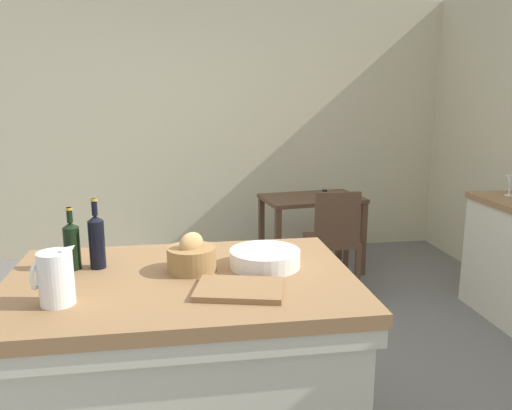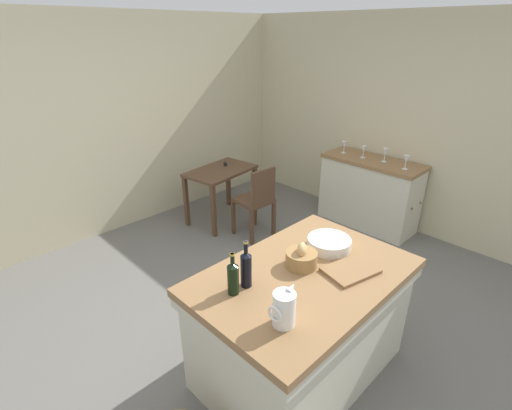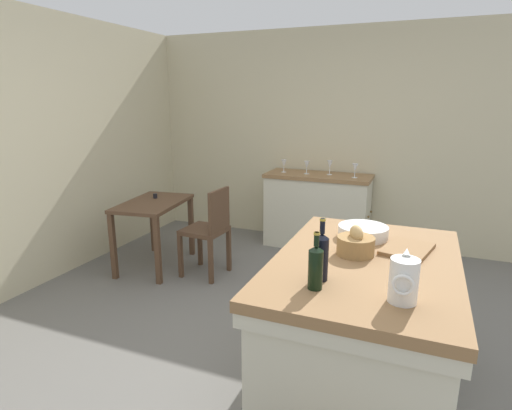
% 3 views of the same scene
% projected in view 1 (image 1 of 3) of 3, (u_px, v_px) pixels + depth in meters
% --- Properties ---
extents(ground_plane, '(6.76, 6.76, 0.00)m').
position_uv_depth(ground_plane, '(227.00, 379.00, 3.04)').
color(ground_plane, '#66635E').
extents(wall_back, '(5.32, 0.12, 2.60)m').
position_uv_depth(wall_back, '(201.00, 129.00, 5.27)').
color(wall_back, beige).
rests_on(wall_back, ground).
extents(island_table, '(1.52, 1.02, 0.89)m').
position_uv_depth(island_table, '(184.00, 361.00, 2.32)').
color(island_table, olive).
rests_on(island_table, ground).
extents(writing_desk, '(0.97, 0.68, 0.77)m').
position_uv_depth(writing_desk, '(312.00, 209.00, 4.76)').
color(writing_desk, '#513826').
rests_on(writing_desk, ground).
extents(wooden_chair, '(0.42, 0.42, 0.92)m').
position_uv_depth(wooden_chair, '(333.00, 239.00, 4.15)').
color(wooden_chair, '#513826').
rests_on(wooden_chair, ground).
extents(pitcher, '(0.17, 0.13, 0.25)m').
position_uv_depth(pitcher, '(56.00, 277.00, 1.93)').
color(pitcher, white).
rests_on(pitcher, island_table).
extents(wash_bowl, '(0.33, 0.33, 0.08)m').
position_uv_depth(wash_bowl, '(265.00, 258.00, 2.36)').
color(wash_bowl, white).
rests_on(wash_bowl, island_table).
extents(bread_basket, '(0.22, 0.22, 0.18)m').
position_uv_depth(bread_basket, '(192.00, 257.00, 2.30)').
color(bread_basket, olive).
rests_on(bread_basket, island_table).
extents(cutting_board, '(0.40, 0.32, 0.02)m').
position_uv_depth(cutting_board, '(239.00, 289.00, 2.06)').
color(cutting_board, olive).
rests_on(cutting_board, island_table).
extents(wine_bottle_dark, '(0.07, 0.07, 0.33)m').
position_uv_depth(wine_bottle_dark, '(97.00, 240.00, 2.32)').
color(wine_bottle_dark, black).
rests_on(wine_bottle_dark, island_table).
extents(wine_bottle_amber, '(0.07, 0.07, 0.29)m').
position_uv_depth(wine_bottle_amber, '(72.00, 244.00, 2.31)').
color(wine_bottle_amber, black).
rests_on(wine_bottle_amber, island_table).
extents(wine_glass_right, '(0.07, 0.07, 0.16)m').
position_uv_depth(wine_glass_right, '(510.00, 182.00, 3.87)').
color(wine_glass_right, white).
rests_on(wine_glass_right, side_cabinet).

